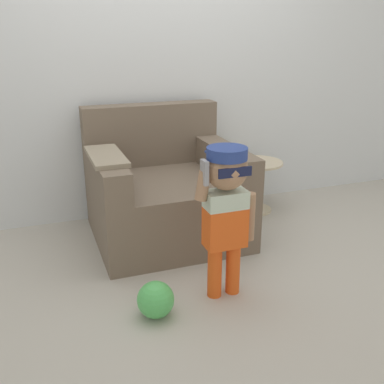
{
  "coord_description": "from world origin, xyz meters",
  "views": [
    {
      "loc": [
        -0.98,
        -2.81,
        1.46
      ],
      "look_at": [
        -0.07,
        -0.3,
        0.49
      ],
      "focal_mm": 42.0,
      "sensor_mm": 36.0,
      "label": 1
    }
  ],
  "objects_px": {
    "armchair": "(165,193)",
    "toy_ball": "(156,300)",
    "person_child": "(226,200)",
    "side_table": "(257,181)"
  },
  "relations": [
    {
      "from": "armchair",
      "to": "toy_ball",
      "type": "relative_size",
      "value": 5.29
    },
    {
      "from": "armchair",
      "to": "person_child",
      "type": "bearing_deg",
      "value": -84.84
    },
    {
      "from": "armchair",
      "to": "side_table",
      "type": "xyz_separation_m",
      "value": [
        0.86,
        0.19,
        -0.06
      ]
    },
    {
      "from": "armchair",
      "to": "toy_ball",
      "type": "height_order",
      "value": "armchair"
    },
    {
      "from": "armchair",
      "to": "person_child",
      "type": "height_order",
      "value": "armchair"
    },
    {
      "from": "toy_ball",
      "to": "person_child",
      "type": "bearing_deg",
      "value": 10.15
    },
    {
      "from": "side_table",
      "to": "person_child",
      "type": "bearing_deg",
      "value": -125.49
    },
    {
      "from": "person_child",
      "to": "side_table",
      "type": "relative_size",
      "value": 2.02
    },
    {
      "from": "person_child",
      "to": "toy_ball",
      "type": "distance_m",
      "value": 0.66
    },
    {
      "from": "armchair",
      "to": "toy_ball",
      "type": "xyz_separation_m",
      "value": [
        -0.35,
        -0.98,
        -0.23
      ]
    }
  ]
}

